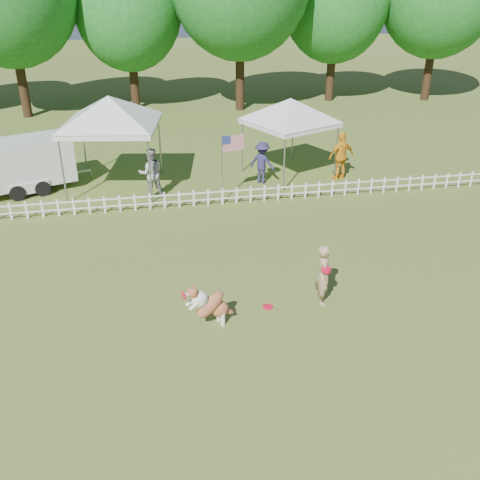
{
  "coord_description": "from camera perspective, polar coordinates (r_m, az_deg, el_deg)",
  "views": [
    {
      "loc": [
        -2.83,
        -10.07,
        7.28
      ],
      "look_at": [
        -0.56,
        2.0,
        1.1
      ],
      "focal_mm": 40.0,
      "sensor_mm": 36.0,
      "label": 1
    }
  ],
  "objects": [
    {
      "name": "ground",
      "position": [
        12.74,
        4.2,
        -8.21
      ],
      "size": [
        120.0,
        120.0,
        0.0
      ],
      "primitive_type": "plane",
      "color": "#3D5A1C",
      "rests_on": "ground"
    },
    {
      "name": "picket_fence",
      "position": [
        18.66,
        -1.13,
        4.74
      ],
      "size": [
        22.0,
        0.08,
        0.6
      ],
      "primitive_type": null,
      "color": "silver",
      "rests_on": "ground"
    },
    {
      "name": "handler",
      "position": [
        13.0,
        8.93,
        -3.66
      ],
      "size": [
        0.47,
        0.62,
        1.55
      ],
      "primitive_type": "imported",
      "rotation": [
        0.0,
        0.0,
        1.39
      ],
      "color": "tan",
      "rests_on": "ground"
    },
    {
      "name": "dog",
      "position": [
        12.11,
        -3.13,
        -6.89
      ],
      "size": [
        1.19,
        0.7,
        1.17
      ],
      "primitive_type": null,
      "rotation": [
        0.0,
        0.0,
        0.31
      ],
      "color": "brown",
      "rests_on": "ground"
    },
    {
      "name": "frisbee_on_turf",
      "position": [
        13.07,
        2.98,
        -7.12
      ],
      "size": [
        0.26,
        0.26,
        0.02
      ],
      "primitive_type": "cylinder",
      "rotation": [
        0.0,
        0.0,
        -0.03
      ],
      "color": "red",
      "rests_on": "ground"
    },
    {
      "name": "canopy_tent_left",
      "position": [
        20.24,
        -13.36,
        9.91
      ],
      "size": [
        3.73,
        3.73,
        3.34
      ],
      "primitive_type": null,
      "rotation": [
        0.0,
        0.0,
        -0.17
      ],
      "color": "silver",
      "rests_on": "ground"
    },
    {
      "name": "canopy_tent_right",
      "position": [
        21.3,
        5.27,
        10.78
      ],
      "size": [
        3.78,
        3.78,
        2.95
      ],
      "primitive_type": null,
      "rotation": [
        0.0,
        0.0,
        0.43
      ],
      "color": "silver",
      "rests_on": "ground"
    },
    {
      "name": "cargo_trailer",
      "position": [
        21.2,
        -22.31,
        7.36
      ],
      "size": [
        4.78,
        3.39,
        1.93
      ],
      "primitive_type": null,
      "rotation": [
        0.0,
        0.0,
        0.37
      ],
      "color": "silver",
      "rests_on": "ground"
    },
    {
      "name": "flag_pole",
      "position": [
        18.56,
        -1.91,
        7.55
      ],
      "size": [
        0.9,
        0.39,
        2.39
      ],
      "primitive_type": null,
      "rotation": [
        0.0,
        0.0,
        0.33
      ],
      "color": "gray",
      "rests_on": "ground"
    },
    {
      "name": "spectator_a",
      "position": [
        19.32,
        -9.48,
        7.07
      ],
      "size": [
        0.93,
        0.75,
        1.81
      ],
      "primitive_type": "imported",
      "rotation": [
        0.0,
        0.0,
        3.21
      ],
      "color": "#9F9FA4",
      "rests_on": "ground"
    },
    {
      "name": "spectator_b",
      "position": [
        20.5,
        2.39,
        8.26
      ],
      "size": [
        1.17,
        1.12,
        1.6
      ],
      "primitive_type": "imported",
      "rotation": [
        0.0,
        0.0,
        2.45
      ],
      "color": "#26234B",
      "rests_on": "ground"
    },
    {
      "name": "spectator_c",
      "position": [
        21.17,
        10.74,
        8.77
      ],
      "size": [
        1.16,
        0.69,
        1.85
      ],
      "primitive_type": "imported",
      "rotation": [
        0.0,
        0.0,
        3.37
      ],
      "color": "orange",
      "rests_on": "ground"
    },
    {
      "name": "tree_left",
      "position": [
        32.19,
        -23.55,
        22.44
      ],
      "size": [
        7.4,
        7.4,
        12.0
      ],
      "primitive_type": null,
      "color": "#1B5F1E",
      "rests_on": "ground"
    },
    {
      "name": "tree_center_left",
      "position": [
        32.66,
        -11.77,
        22.02
      ],
      "size": [
        6.0,
        6.0,
        9.8
      ],
      "primitive_type": null,
      "color": "#1B5F1E",
      "rests_on": "ground"
    },
    {
      "name": "tree_right",
      "position": [
        34.72,
        10.12,
        22.9
      ],
      "size": [
        6.2,
        6.2,
        10.4
      ],
      "primitive_type": null,
      "color": "#1B5F1E",
      "rests_on": "ground"
    },
    {
      "name": "tree_far_right",
      "position": [
        36.29,
        20.45,
        22.71
      ],
      "size": [
        7.0,
        7.0,
        11.4
      ],
      "primitive_type": null,
      "color": "#1B5F1E",
      "rests_on": "ground"
    }
  ]
}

